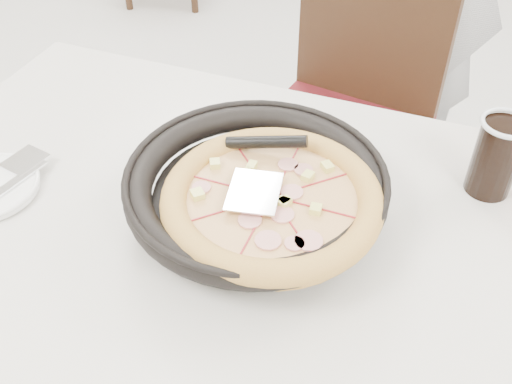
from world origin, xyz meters
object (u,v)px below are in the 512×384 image
(chair_far, at_px, (337,130))
(pizza_pan, at_px, (256,196))
(cola_glass, at_px, (496,159))
(main_table, at_px, (230,349))
(pizza, at_px, (272,207))

(chair_far, bearing_deg, pizza_pan, 100.21)
(cola_glass, bearing_deg, main_table, -150.10)
(cola_glass, bearing_deg, pizza_pan, -149.51)
(main_table, xyz_separation_m, pizza, (0.09, -0.01, 0.44))
(main_table, bearing_deg, cola_glass, 29.90)
(chair_far, bearing_deg, main_table, 96.12)
(main_table, distance_m, cola_glass, 0.63)
(pizza, bearing_deg, main_table, 172.60)
(main_table, height_order, pizza, pizza)
(pizza_pan, bearing_deg, cola_glass, 30.49)
(cola_glass, bearing_deg, pizza, -142.23)
(main_table, relative_size, pizza, 4.00)
(main_table, distance_m, pizza_pan, 0.42)
(pizza, relative_size, cola_glass, 2.31)
(main_table, xyz_separation_m, pizza_pan, (0.05, 0.02, 0.42))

